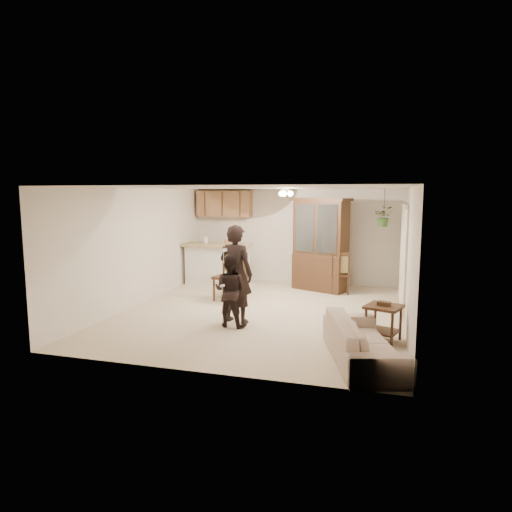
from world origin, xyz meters
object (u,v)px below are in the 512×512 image
(sofa, at_px, (363,336))
(adult, at_px, (236,275))
(child, at_px, (230,290))
(chair_hutch_right, at_px, (340,281))
(chair_bar, at_px, (227,285))
(side_table, at_px, (383,322))
(chair_hutch_left, at_px, (236,284))
(china_hutch, at_px, (320,245))

(sofa, xyz_separation_m, adult, (-2.38, 1.40, 0.53))
(child, relative_size, chair_hutch_right, 1.32)
(chair_bar, bearing_deg, sofa, -32.97)
(child, height_order, chair_bar, child)
(side_table, bearing_deg, sofa, -105.18)
(sofa, relative_size, adult, 1.04)
(side_table, distance_m, chair_bar, 3.94)
(side_table, relative_size, chair_hutch_right, 0.67)
(adult, relative_size, chair_hutch_left, 1.71)
(chair_bar, height_order, chair_hutch_left, chair_bar)
(chair_bar, bearing_deg, adult, -54.20)
(child, distance_m, china_hutch, 3.73)
(adult, xyz_separation_m, chair_hutch_left, (-0.65, 1.97, -0.60))
(china_hutch, bearing_deg, chair_bar, -115.32)
(china_hutch, distance_m, chair_bar, 2.60)
(china_hutch, height_order, chair_hutch_left, china_hutch)
(chair_hutch_left, bearing_deg, chair_bar, -45.58)
(chair_bar, bearing_deg, child, -57.85)
(side_table, xyz_separation_m, chair_hutch_right, (-1.04, 3.41, -0.02))
(sofa, distance_m, side_table, 1.05)
(china_hutch, bearing_deg, chair_hutch_left, -120.96)
(child, height_order, chair_hutch_left, child)
(chair_hutch_left, height_order, chair_hutch_right, chair_hutch_left)
(child, height_order, china_hutch, china_hutch)
(sofa, relative_size, china_hutch, 0.83)
(adult, height_order, child, adult)
(chair_hutch_right, bearing_deg, chair_bar, 22.75)
(adult, height_order, china_hutch, china_hutch)
(child, xyz_separation_m, chair_hutch_left, (-0.64, 2.25, -0.38))
(child, relative_size, chair_bar, 1.14)
(child, height_order, chair_hutch_right, child)
(chair_bar, bearing_deg, china_hutch, 52.58)
(child, distance_m, chair_hutch_left, 2.37)
(adult, xyz_separation_m, child, (-0.01, -0.28, -0.22))
(child, bearing_deg, sofa, 163.02)
(sofa, height_order, chair_bar, chair_bar)
(adult, relative_size, chair_hutch_right, 1.76)
(sofa, distance_m, chair_hutch_left, 4.53)
(adult, bearing_deg, sofa, 161.27)
(child, bearing_deg, chair_bar, -60.62)
(chair_bar, xyz_separation_m, chair_hutch_right, (2.35, 1.43, -0.05))
(sofa, xyz_separation_m, side_table, (0.28, 1.02, -0.06))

